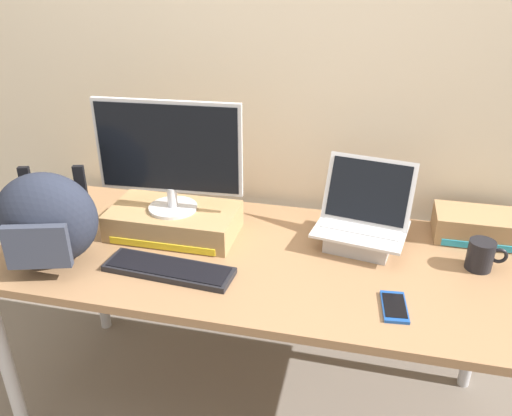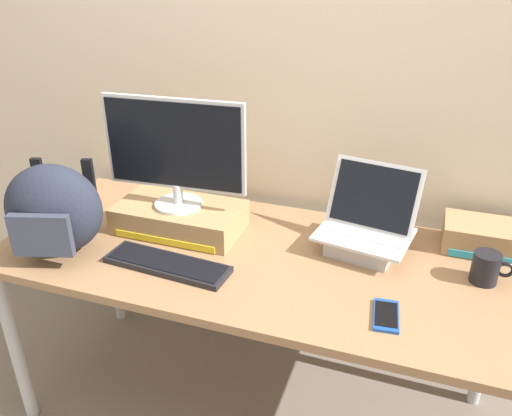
{
  "view_description": "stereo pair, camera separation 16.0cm",
  "coord_description": "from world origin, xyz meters",
  "px_view_note": "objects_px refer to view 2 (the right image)",
  "views": [
    {
      "loc": [
        0.35,
        -1.51,
        1.71
      ],
      "look_at": [
        0.0,
        0.0,
        0.93
      ],
      "focal_mm": 36.41,
      "sensor_mm": 36.0,
      "label": 1
    },
    {
      "loc": [
        0.51,
        -1.47,
        1.71
      ],
      "look_at": [
        0.0,
        0.0,
        0.93
      ],
      "focal_mm": 36.41,
      "sensor_mm": 36.0,
      "label": 2
    }
  ],
  "objects_px": {
    "open_laptop": "(365,234)",
    "external_keyboard": "(167,264)",
    "toner_box_yellow": "(180,217)",
    "desktop_monitor": "(175,151)",
    "plush_toy": "(88,199)",
    "toner_box_cyan": "(491,238)",
    "coffee_mug": "(486,268)",
    "messenger_backpack": "(54,210)",
    "cell_phone": "(386,315)"
  },
  "relations": [
    {
      "from": "toner_box_yellow",
      "to": "external_keyboard",
      "type": "distance_m",
      "value": 0.27
    },
    {
      "from": "desktop_monitor",
      "to": "cell_phone",
      "type": "xyz_separation_m",
      "value": [
        0.8,
        -0.28,
        -0.31
      ]
    },
    {
      "from": "plush_toy",
      "to": "toner_box_cyan",
      "type": "relative_size",
      "value": 0.28
    },
    {
      "from": "external_keyboard",
      "to": "cell_phone",
      "type": "height_order",
      "value": "external_keyboard"
    },
    {
      "from": "messenger_backpack",
      "to": "toner_box_cyan",
      "type": "relative_size",
      "value": 1.18
    },
    {
      "from": "external_keyboard",
      "to": "toner_box_yellow",
      "type": "bearing_deg",
      "value": 111.03
    },
    {
      "from": "desktop_monitor",
      "to": "cell_phone",
      "type": "height_order",
      "value": "desktop_monitor"
    },
    {
      "from": "coffee_mug",
      "to": "toner_box_cyan",
      "type": "distance_m",
      "value": 0.21
    },
    {
      "from": "open_laptop",
      "to": "coffee_mug",
      "type": "relative_size",
      "value": 2.73
    },
    {
      "from": "toner_box_yellow",
      "to": "open_laptop",
      "type": "xyz_separation_m",
      "value": [
        0.68,
        0.08,
        0.01
      ]
    },
    {
      "from": "desktop_monitor",
      "to": "coffee_mug",
      "type": "distance_m",
      "value": 1.11
    },
    {
      "from": "messenger_backpack",
      "to": "external_keyboard",
      "type": "bearing_deg",
      "value": -12.68
    },
    {
      "from": "messenger_backpack",
      "to": "toner_box_cyan",
      "type": "xyz_separation_m",
      "value": [
        1.43,
        0.5,
        -0.11
      ]
    },
    {
      "from": "toner_box_yellow",
      "to": "messenger_backpack",
      "type": "height_order",
      "value": "messenger_backpack"
    },
    {
      "from": "coffee_mug",
      "to": "toner_box_cyan",
      "type": "xyz_separation_m",
      "value": [
        0.02,
        0.21,
        -0.0
      ]
    },
    {
      "from": "open_laptop",
      "to": "cell_phone",
      "type": "xyz_separation_m",
      "value": [
        0.12,
        -0.36,
        -0.06
      ]
    },
    {
      "from": "coffee_mug",
      "to": "messenger_backpack",
      "type": "bearing_deg",
      "value": -168.57
    },
    {
      "from": "open_laptop",
      "to": "coffee_mug",
      "type": "xyz_separation_m",
      "value": [
        0.39,
        -0.07,
        -0.01
      ]
    },
    {
      "from": "cell_phone",
      "to": "toner_box_cyan",
      "type": "relative_size",
      "value": 0.48
    },
    {
      "from": "messenger_backpack",
      "to": "cell_phone",
      "type": "xyz_separation_m",
      "value": [
        1.13,
        -0.0,
        -0.16
      ]
    },
    {
      "from": "plush_toy",
      "to": "toner_box_cyan",
      "type": "height_order",
      "value": "toner_box_cyan"
    },
    {
      "from": "open_laptop",
      "to": "external_keyboard",
      "type": "relative_size",
      "value": 0.79
    },
    {
      "from": "open_laptop",
      "to": "messenger_backpack",
      "type": "relative_size",
      "value": 0.93
    },
    {
      "from": "plush_toy",
      "to": "cell_phone",
      "type": "bearing_deg",
      "value": -14.13
    },
    {
      "from": "desktop_monitor",
      "to": "messenger_backpack",
      "type": "distance_m",
      "value": 0.46
    },
    {
      "from": "messenger_backpack",
      "to": "toner_box_yellow",
      "type": "bearing_deg",
      "value": 23.89
    },
    {
      "from": "external_keyboard",
      "to": "plush_toy",
      "type": "bearing_deg",
      "value": 154.99
    },
    {
      "from": "external_keyboard",
      "to": "messenger_backpack",
      "type": "bearing_deg",
      "value": -172.07
    },
    {
      "from": "external_keyboard",
      "to": "plush_toy",
      "type": "distance_m",
      "value": 0.58
    },
    {
      "from": "toner_box_yellow",
      "to": "desktop_monitor",
      "type": "bearing_deg",
      "value": -85.1
    },
    {
      "from": "cell_phone",
      "to": "plush_toy",
      "type": "height_order",
      "value": "plush_toy"
    },
    {
      "from": "external_keyboard",
      "to": "open_laptop",
      "type": "bearing_deg",
      "value": 32.58
    },
    {
      "from": "toner_box_yellow",
      "to": "cell_phone",
      "type": "bearing_deg",
      "value": -19.26
    },
    {
      "from": "messenger_backpack",
      "to": "cell_phone",
      "type": "distance_m",
      "value": 1.14
    },
    {
      "from": "toner_box_yellow",
      "to": "external_keyboard",
      "type": "xyz_separation_m",
      "value": [
        0.08,
        -0.25,
        -0.04
      ]
    },
    {
      "from": "desktop_monitor",
      "to": "open_laptop",
      "type": "relative_size",
      "value": 1.5
    },
    {
      "from": "cell_phone",
      "to": "messenger_backpack",
      "type": "bearing_deg",
      "value": 174.02
    },
    {
      "from": "external_keyboard",
      "to": "coffee_mug",
      "type": "bearing_deg",
      "value": 18.49
    },
    {
      "from": "open_laptop",
      "to": "toner_box_cyan",
      "type": "height_order",
      "value": "open_laptop"
    },
    {
      "from": "toner_box_yellow",
      "to": "coffee_mug",
      "type": "relative_size",
      "value": 3.64
    },
    {
      "from": "external_keyboard",
      "to": "cell_phone",
      "type": "bearing_deg",
      "value": 1.86
    },
    {
      "from": "cell_phone",
      "to": "plush_toy",
      "type": "bearing_deg",
      "value": 159.94
    },
    {
      "from": "coffee_mug",
      "to": "cell_phone",
      "type": "bearing_deg",
      "value": -133.98
    },
    {
      "from": "desktop_monitor",
      "to": "toner_box_cyan",
      "type": "relative_size",
      "value": 1.64
    },
    {
      "from": "open_laptop",
      "to": "external_keyboard",
      "type": "distance_m",
      "value": 0.69
    },
    {
      "from": "toner_box_yellow",
      "to": "coffee_mug",
      "type": "xyz_separation_m",
      "value": [
        1.08,
        0.0,
        0.0
      ]
    },
    {
      "from": "plush_toy",
      "to": "toner_box_cyan",
      "type": "xyz_separation_m",
      "value": [
        1.53,
        0.19,
        0.0
      ]
    },
    {
      "from": "coffee_mug",
      "to": "plush_toy",
      "type": "height_order",
      "value": "coffee_mug"
    },
    {
      "from": "messenger_backpack",
      "to": "plush_toy",
      "type": "height_order",
      "value": "messenger_backpack"
    },
    {
      "from": "open_laptop",
      "to": "external_keyboard",
      "type": "bearing_deg",
      "value": -141.75
    }
  ]
}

